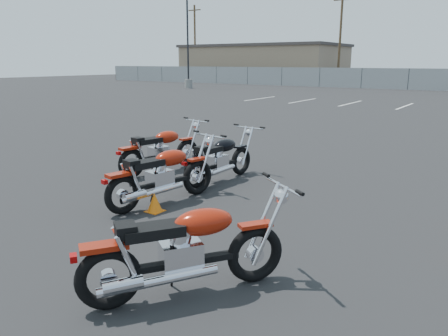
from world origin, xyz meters
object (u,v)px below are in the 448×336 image
Objects in this scene: motorcycle_third_red at (162,175)px; motorcycle_rear_red at (185,249)px; motorcycle_front_red at (161,150)px; motorcycle_second_black at (219,159)px.

motorcycle_third_red is 3.09m from motorcycle_rear_red.
motorcycle_second_black is (1.52, 0.07, -0.02)m from motorcycle_front_red.
motorcycle_rear_red reaches higher than motorcycle_third_red.
motorcycle_second_black is at bearing 89.93° from motorcycle_third_red.
motorcycle_rear_red is at bearing -59.95° from motorcycle_second_black.
motorcycle_second_black is 0.94× the size of motorcycle_third_red.
motorcycle_front_red is 1.04× the size of motorcycle_second_black.
motorcycle_third_red is at bearing -90.07° from motorcycle_second_black.
motorcycle_third_red reaches higher than motorcycle_second_black.
motorcycle_second_black is 4.44m from motorcycle_rear_red.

